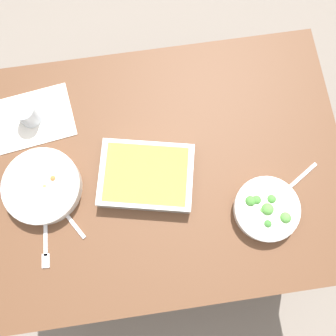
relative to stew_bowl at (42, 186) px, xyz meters
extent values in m
plane|color=slate|center=(-0.41, -0.01, -0.77)|extent=(6.00, 6.00, 0.00)
cube|color=brown|center=(-0.41, -0.01, -0.05)|extent=(1.20, 0.90, 0.04)
cylinder|color=brown|center=(-0.95, -0.40, -0.42)|extent=(0.06, 0.06, 0.70)
cylinder|color=brown|center=(0.13, -0.40, -0.42)|extent=(0.06, 0.06, 0.70)
cylinder|color=brown|center=(-0.95, 0.38, -0.42)|extent=(0.06, 0.06, 0.70)
cylinder|color=brown|center=(0.13, 0.38, -0.42)|extent=(0.06, 0.06, 0.70)
cube|color=silver|center=(0.03, -0.25, -0.03)|extent=(0.30, 0.24, 0.00)
cylinder|color=white|center=(0.00, 0.00, 0.00)|extent=(0.25, 0.25, 0.05)
torus|color=white|center=(0.00, 0.00, 0.02)|extent=(0.25, 0.25, 0.01)
cylinder|color=#B2844C|center=(0.00, 0.00, 0.00)|extent=(0.20, 0.20, 0.03)
sphere|color=#B2844C|center=(-0.01, 0.00, 0.02)|extent=(0.02, 0.02, 0.02)
sphere|color=#B2844C|center=(-0.04, 0.02, 0.01)|extent=(0.01, 0.01, 0.01)
sphere|color=#C66633|center=(-0.04, -0.02, 0.02)|extent=(0.02, 0.02, 0.02)
sphere|color=#C66633|center=(0.01, 0.01, 0.02)|extent=(0.02, 0.02, 0.02)
sphere|color=#C66633|center=(-0.04, 0.02, 0.02)|extent=(0.02, 0.02, 0.02)
sphere|color=silver|center=(-0.02, 0.04, 0.02)|extent=(0.02, 0.02, 0.02)
cylinder|color=white|center=(-0.70, 0.18, -0.01)|extent=(0.20, 0.20, 0.05)
torus|color=white|center=(-0.70, 0.18, 0.01)|extent=(0.21, 0.21, 0.01)
cylinder|color=#8CB272|center=(-0.70, 0.18, 0.00)|extent=(0.17, 0.17, 0.02)
sphere|color=#569E42|center=(-0.69, 0.18, 0.01)|extent=(0.02, 0.02, 0.02)
sphere|color=#569E42|center=(-0.70, 0.18, 0.01)|extent=(0.02, 0.02, 0.02)
sphere|color=#3D7A33|center=(-0.75, 0.21, 0.01)|extent=(0.02, 0.02, 0.02)
sphere|color=#478C38|center=(-0.72, 0.15, 0.01)|extent=(0.03, 0.03, 0.03)
sphere|color=#569E42|center=(-0.70, 0.18, 0.02)|extent=(0.04, 0.04, 0.04)
sphere|color=#3D7A33|center=(-0.69, 0.22, 0.01)|extent=(0.03, 0.03, 0.03)
sphere|color=#478C38|center=(-0.65, 0.14, 0.02)|extent=(0.03, 0.03, 0.03)
sphere|color=#569E42|center=(-0.75, 0.21, 0.02)|extent=(0.04, 0.04, 0.04)
sphere|color=#478C38|center=(-0.67, 0.14, 0.01)|extent=(0.03, 0.03, 0.03)
sphere|color=#569E42|center=(-0.71, 0.18, 0.01)|extent=(0.03, 0.03, 0.03)
cube|color=silver|center=(-0.34, 0.01, 0.00)|extent=(0.34, 0.28, 0.06)
cube|color=gold|center=(-0.34, 0.01, 0.01)|extent=(0.30, 0.25, 0.04)
cylinder|color=#B2BCC6|center=(0.03, -0.25, 0.01)|extent=(0.07, 0.07, 0.08)
cylinder|color=black|center=(0.03, -0.25, 0.00)|extent=(0.06, 0.06, 0.05)
cube|color=silver|center=(-0.08, 0.12, -0.03)|extent=(0.09, 0.12, 0.01)
ellipsoid|color=silver|center=(-0.03, 0.05, -0.03)|extent=(0.04, 0.05, 0.01)
cube|color=silver|center=(-0.85, 0.08, -0.03)|extent=(0.12, 0.08, 0.01)
ellipsoid|color=silver|center=(-0.78, 0.13, -0.03)|extent=(0.05, 0.04, 0.01)
cube|color=silver|center=(0.03, -0.25, -0.03)|extent=(0.14, 0.05, 0.01)
ellipsoid|color=silver|center=(-0.05, -0.23, -0.03)|extent=(0.05, 0.03, 0.01)
cube|color=silver|center=(0.01, 0.15, -0.03)|extent=(0.02, 0.14, 0.01)
cube|color=silver|center=(0.01, 0.23, -0.03)|extent=(0.03, 0.05, 0.01)
camera|label=1|loc=(-0.37, 0.25, 1.13)|focal=37.94mm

